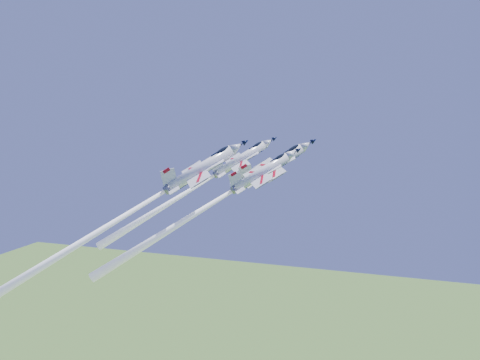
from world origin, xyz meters
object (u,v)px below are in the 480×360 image
(jet_right, at_px, (209,205))
(jet_left, at_px, (193,188))
(jet_slot, at_px, (105,227))
(jet_lead, at_px, (212,204))

(jet_right, bearing_deg, jet_left, -178.23)
(jet_left, xyz_separation_m, jet_slot, (-9.40, -16.47, -5.08))
(jet_lead, relative_size, jet_right, 1.21)
(jet_lead, bearing_deg, jet_right, -15.53)
(jet_lead, xyz_separation_m, jet_right, (2.13, -6.49, 0.94))
(jet_left, bearing_deg, jet_lead, 18.61)
(jet_lead, distance_m, jet_right, 6.89)
(jet_left, distance_m, jet_right, 13.28)
(jet_left, relative_size, jet_right, 1.02)
(jet_right, xyz_separation_m, jet_slot, (-17.08, -5.70, -3.96))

